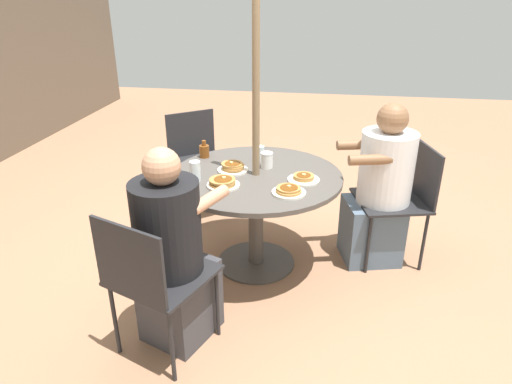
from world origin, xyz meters
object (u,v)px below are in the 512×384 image
(pancake_plate_c, at_px, (289,191))
(pancake_plate_d, at_px, (233,168))
(drinking_glass_a, at_px, (260,153))
(syrup_bottle, at_px, (204,151))
(diner_east, at_px, (173,258))
(pancake_plate_a, at_px, (223,183))
(patio_chair_south, at_px, (403,194))
(diner_south, at_px, (379,193))
(patio_chair_north, at_px, (198,155))
(coffee_cup, at_px, (267,160))
(patio_chair_east, at_px, (152,275))
(patio_table, at_px, (256,191))
(pancake_plate_b, at_px, (304,178))
(drinking_glass_b, at_px, (195,171))

(pancake_plate_c, distance_m, pancake_plate_d, 0.53)
(pancake_plate_d, relative_size, drinking_glass_a, 1.95)
(pancake_plate_d, distance_m, syrup_bottle, 0.37)
(diner_east, bearing_deg, pancake_plate_a, 97.32)
(patio_chair_south, relative_size, diner_south, 0.74)
(patio_chair_north, xyz_separation_m, pancake_plate_c, (-1.13, -0.92, 0.21))
(pancake_plate_c, distance_m, coffee_cup, 0.47)
(patio_chair_east, xyz_separation_m, drinking_glass_a, (1.28, -0.38, 0.25))
(patio_table, bearing_deg, drinking_glass_a, 2.95)
(pancake_plate_b, bearing_deg, drinking_glass_b, 99.35)
(drinking_glass_a, bearing_deg, patio_chair_east, 163.36)
(drinking_glass_b, bearing_deg, pancake_plate_c, -99.42)
(diner_south, distance_m, pancake_plate_d, 1.08)
(pancake_plate_b, bearing_deg, pancake_plate_c, 160.39)
(pancake_plate_a, height_order, coffee_cup, coffee_cup)
(drinking_glass_a, bearing_deg, pancake_plate_a, 162.27)
(diner_east, height_order, pancake_plate_d, diner_east)
(diner_south, xyz_separation_m, drinking_glass_b, (-0.40, 1.26, 0.25))
(syrup_bottle, bearing_deg, drinking_glass_b, -172.37)
(patio_chair_south, xyz_separation_m, pancake_plate_d, (-0.23, 1.22, 0.22))
(patio_table, bearing_deg, patio_chair_east, 158.41)
(coffee_cup, bearing_deg, pancake_plate_d, 114.73)
(diner_south, bearing_deg, coffee_cup, 81.65)
(patio_chair_north, xyz_separation_m, pancake_plate_d, (-0.81, -0.50, 0.22))
(pancake_plate_d, bearing_deg, pancake_plate_c, -126.89)
(pancake_plate_b, bearing_deg, coffee_cup, 54.16)
(patio_chair_south, xyz_separation_m, pancake_plate_c, (-0.55, 0.79, 0.21))
(drinking_glass_a, bearing_deg, pancake_plate_c, -154.53)
(patio_chair_north, relative_size, pancake_plate_a, 4.12)
(diner_east, relative_size, diner_south, 0.99)
(patio_table, bearing_deg, patio_chair_north, 38.23)
(diner_east, height_order, drinking_glass_b, diner_east)
(pancake_plate_c, bearing_deg, pancake_plate_b, -19.61)
(syrup_bottle, distance_m, coffee_cup, 0.52)
(patio_chair_south, height_order, pancake_plate_a, patio_chair_south)
(diner_east, bearing_deg, coffee_cup, 89.91)
(diner_south, height_order, pancake_plate_d, diner_south)
(pancake_plate_c, xyz_separation_m, drinking_glass_a, (0.56, 0.27, 0.04))
(coffee_cup, bearing_deg, pancake_plate_a, 147.99)
(patio_chair_north, distance_m, drinking_glass_b, 1.10)
(patio_chair_north, relative_size, pancake_plate_c, 4.12)
(diner_south, height_order, syrup_bottle, diner_south)
(pancake_plate_b, distance_m, coffee_cup, 0.34)
(patio_chair_north, xyz_separation_m, syrup_bottle, (-0.57, -0.23, 0.25))
(syrup_bottle, bearing_deg, coffee_cup, -106.06)
(pancake_plate_b, distance_m, syrup_bottle, 0.85)
(patio_chair_east, relative_size, pancake_plate_d, 4.12)
(syrup_bottle, bearing_deg, patio_chair_north, 21.67)
(syrup_bottle, bearing_deg, pancake_plate_c, -129.13)
(patio_chair_east, xyz_separation_m, diner_south, (1.23, -1.27, 0.02))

